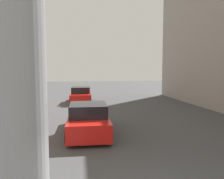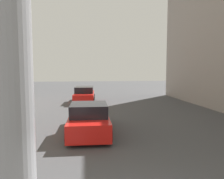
% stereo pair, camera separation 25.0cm
% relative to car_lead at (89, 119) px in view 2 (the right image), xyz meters
% --- Properties ---
extents(ground_plane, '(96.40, 96.40, 0.00)m').
position_rel_car_lead_xyz_m(ground_plane, '(1.01, 2.30, -0.70)').
color(ground_plane, '#424244').
extents(car_lead, '(2.15, 4.86, 1.56)m').
position_rel_car_lead_xyz_m(car_lead, '(0.00, 0.00, 0.00)').
color(car_lead, black).
rests_on(car_lead, ground).
extents(car_far, '(2.23, 4.87, 1.56)m').
position_rel_car_lead_xyz_m(car_far, '(-0.27, 10.89, 0.03)').
color(car_far, black).
rests_on(car_far, ground).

